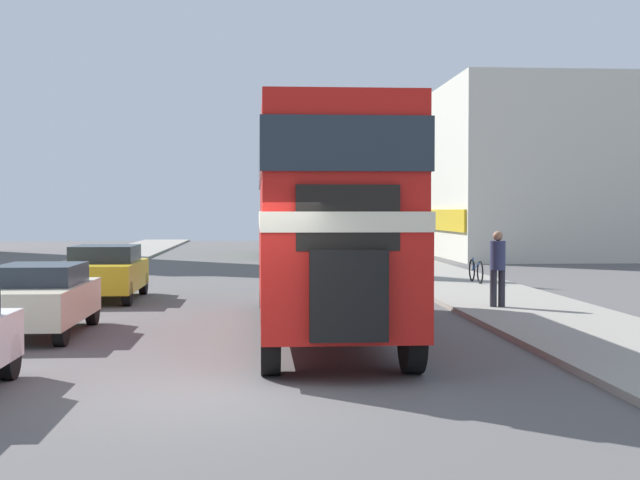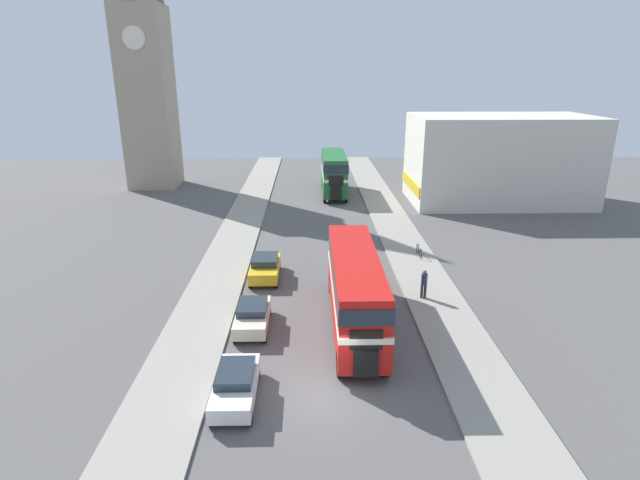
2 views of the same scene
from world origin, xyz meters
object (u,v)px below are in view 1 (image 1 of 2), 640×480
(double_decker_bus, at_px, (320,208))
(bus_distant, at_px, (287,206))
(car_parked_mid, at_px, (39,298))
(car_parked_far, at_px, (105,272))
(bicycle_on_pavement, at_px, (476,271))
(pedestrian_walking, at_px, (498,264))

(double_decker_bus, xyz_separation_m, bus_distant, (0.35, 30.16, 0.22))
(bus_distant, relative_size, car_parked_mid, 2.45)
(car_parked_mid, distance_m, car_parked_far, 6.75)
(bus_distant, relative_size, bicycle_on_pavement, 5.45)
(double_decker_bus, distance_m, car_parked_mid, 5.69)
(double_decker_bus, distance_m, bicycle_on_pavement, 12.01)
(double_decker_bus, xyz_separation_m, bicycle_on_pavement, (5.69, 10.39, -1.96))
(bus_distant, distance_m, car_parked_far, 24.13)
(double_decker_bus, xyz_separation_m, car_parked_far, (-5.31, 6.78, -1.68))
(car_parked_mid, height_order, pedestrian_walking, pedestrian_walking)
(bus_distant, height_order, car_parked_mid, bus_distant)
(pedestrian_walking, bearing_deg, car_parked_far, 160.06)
(bus_distant, bearing_deg, car_parked_far, -103.61)
(car_parked_mid, relative_size, pedestrian_walking, 2.19)
(car_parked_far, xyz_separation_m, bicycle_on_pavement, (11.00, 3.61, -0.28))
(double_decker_bus, bearing_deg, car_parked_far, 128.04)
(bicycle_on_pavement, bearing_deg, bus_distant, 105.10)
(bus_distant, relative_size, pedestrian_walking, 5.35)
(double_decker_bus, relative_size, car_parked_mid, 2.83)
(car_parked_mid, relative_size, car_parked_far, 0.97)
(car_parked_mid, xyz_separation_m, car_parked_far, (0.11, 6.75, 0.04))
(pedestrian_walking, relative_size, bicycle_on_pavement, 1.02)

